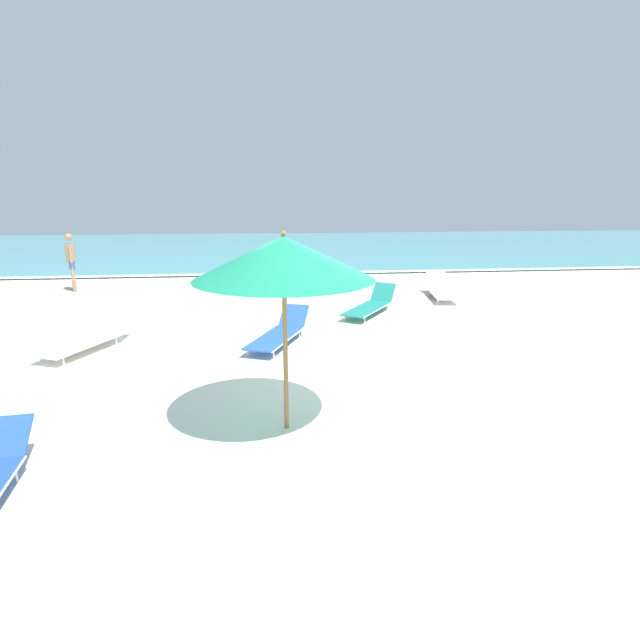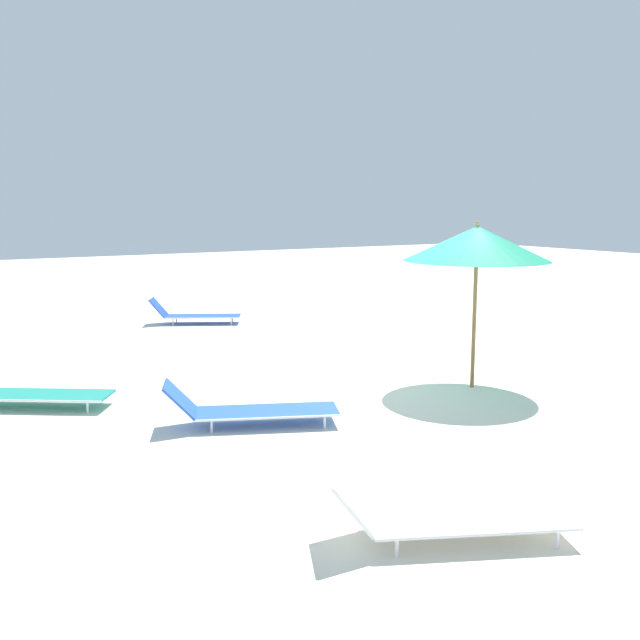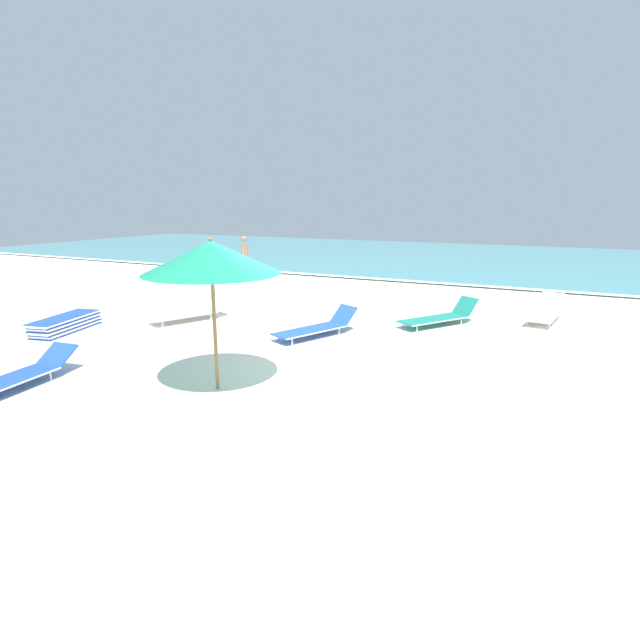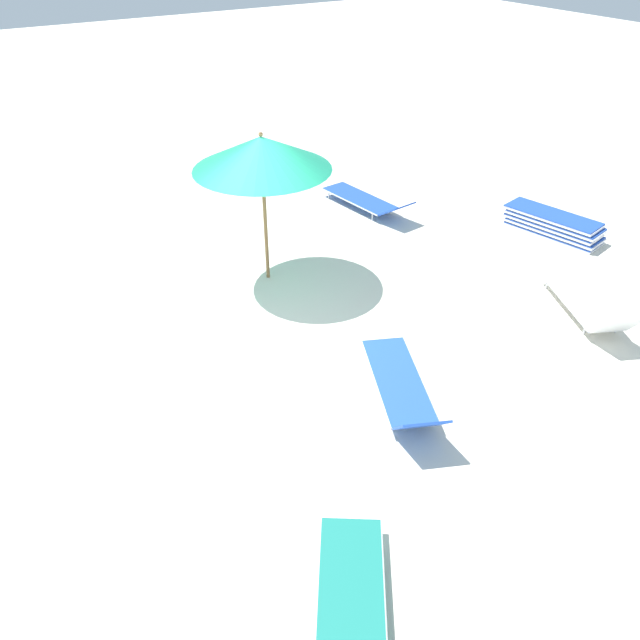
# 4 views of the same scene
# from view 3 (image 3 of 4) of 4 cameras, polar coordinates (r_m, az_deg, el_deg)

# --- Properties ---
(ground_plane) EXTENTS (60.00, 60.00, 0.16)m
(ground_plane) POSITION_cam_3_polar(r_m,az_deg,el_deg) (9.17, -2.87, -6.61)
(ground_plane) COLOR silver
(ocean_water) EXTENTS (60.00, 19.06, 0.07)m
(ocean_water) POSITION_cam_3_polar(r_m,az_deg,el_deg) (28.54, 17.25, 6.71)
(ocean_water) COLOR teal
(ocean_water) RESTS_ON ground_plane
(beach_umbrella) EXTENTS (2.19, 2.19, 2.52)m
(beach_umbrella) POSITION_cam_3_polar(r_m,az_deg,el_deg) (8.08, -12.33, 6.95)
(beach_umbrella) COLOR olive
(beach_umbrella) RESTS_ON ground_plane
(lounger_stack) EXTENTS (1.02, 2.01, 0.41)m
(lounger_stack) POSITION_cam_3_polar(r_m,az_deg,el_deg) (13.30, -27.05, -0.46)
(lounger_stack) COLOR blue
(lounger_stack) RESTS_ON ground_plane
(sun_lounger_under_umbrella) EXTENTS (1.42, 2.24, 0.58)m
(sun_lounger_under_umbrella) POSITION_cam_3_polar(r_m,az_deg,el_deg) (11.59, -0.38, -0.79)
(sun_lounger_under_umbrella) COLOR blue
(sun_lounger_under_umbrella) RESTS_ON ground_plane
(sun_lounger_near_water_left) EXTENTS (1.41, 2.12, 0.62)m
(sun_lounger_near_water_left) POSITION_cam_3_polar(r_m,az_deg,el_deg) (13.52, -14.57, 0.86)
(sun_lounger_near_water_left) COLOR white
(sun_lounger_near_water_left) RESTS_ON ground_plane
(sun_lounger_near_water_right) EXTENTS (1.75, 2.19, 0.62)m
(sun_lounger_near_water_right) POSITION_cam_3_polar(r_m,az_deg,el_deg) (12.98, 13.50, 0.39)
(sun_lounger_near_water_right) COLOR #1E8475
(sun_lounger_near_water_right) RESTS_ON ground_plane
(sun_lounger_mid_beach_solo) EXTENTS (0.89, 2.09, 0.62)m
(sun_lounger_mid_beach_solo) POSITION_cam_3_polar(r_m,az_deg,el_deg) (14.31, 24.38, 0.76)
(sun_lounger_mid_beach_solo) COLOR white
(sun_lounger_mid_beach_solo) RESTS_ON ground_plane
(sun_lounger_mid_beach_pair_a) EXTENTS (0.86, 2.33, 0.48)m
(sun_lounger_mid_beach_pair_a) POSITION_cam_3_polar(r_m,az_deg,el_deg) (9.82, -31.50, -5.52)
(sun_lounger_mid_beach_pair_a) COLOR blue
(sun_lounger_mid_beach_pair_a) RESTS_ON ground_plane
(beachgoer_wading_adult) EXTENTS (0.27, 0.43, 1.76)m
(beachgoer_wading_adult) POSITION_cam_3_polar(r_m,az_deg,el_deg) (19.75, -8.59, 7.27)
(beachgoer_wading_adult) COLOR #A37A5B
(beachgoer_wading_adult) RESTS_ON ground_plane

